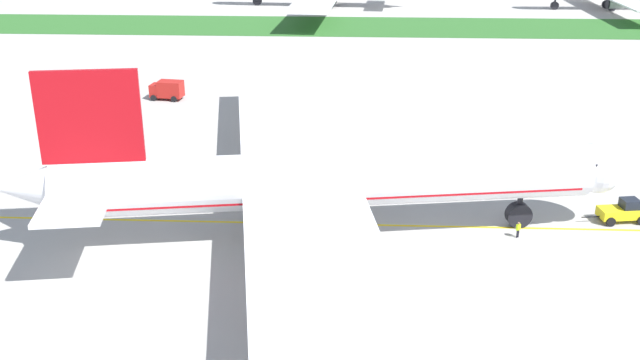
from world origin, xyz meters
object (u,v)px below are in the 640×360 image
object	(u,v)px
pushback_tug	(623,211)
ground_crew_wingwalker_port	(518,228)
service_truck_baggage_loader	(167,89)
airliner_foreground	(317,181)

from	to	relation	value
pushback_tug	ground_crew_wingwalker_port	distance (m)	11.59
ground_crew_wingwalker_port	service_truck_baggage_loader	bearing A→B (deg)	134.31
pushback_tug	airliner_foreground	bearing A→B (deg)	-170.90
pushback_tug	ground_crew_wingwalker_port	bearing A→B (deg)	-159.28
pushback_tug	service_truck_baggage_loader	size ratio (longest dim) A/B	1.25
airliner_foreground	service_truck_baggage_loader	xyz separation A→B (m)	(-24.85, 45.04, -3.98)
ground_crew_wingwalker_port	pushback_tug	bearing A→B (deg)	20.72
ground_crew_wingwalker_port	airliner_foreground	bearing A→B (deg)	-178.14
service_truck_baggage_loader	airliner_foreground	bearing A→B (deg)	-61.11
airliner_foreground	service_truck_baggage_loader	distance (m)	51.60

